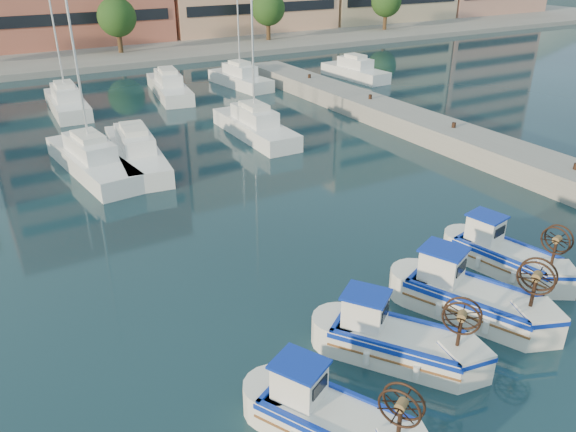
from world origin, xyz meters
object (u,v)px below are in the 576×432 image
object	(u,v)px
fishing_boat_b	(395,338)
fishing_boat_c	(469,295)
fishing_boat_d	(505,254)
fishing_boat_a	(331,418)

from	to	relation	value
fishing_boat_b	fishing_boat_c	bearing A→B (deg)	-27.87
fishing_boat_c	fishing_boat_d	xyz separation A→B (m)	(3.27, 1.34, -0.07)
fishing_boat_a	fishing_boat_d	bearing A→B (deg)	-9.22
fishing_boat_b	fishing_boat_c	world-z (taller)	fishing_boat_c
fishing_boat_d	fishing_boat_b	bearing A→B (deg)	-176.69
fishing_boat_a	fishing_boat_d	xyz separation A→B (m)	(10.01, 3.34, 0.00)
fishing_boat_a	fishing_boat_c	size ratio (longest dim) A/B	0.90
fishing_boat_a	fishing_boat_c	world-z (taller)	fishing_boat_c
fishing_boat_b	fishing_boat_d	xyz separation A→B (m)	(6.74, 1.79, -0.02)
fishing_boat_b	fishing_boat_c	size ratio (longest dim) A/B	0.91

